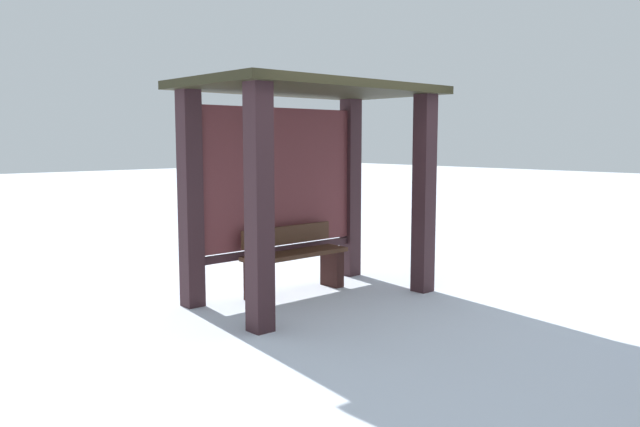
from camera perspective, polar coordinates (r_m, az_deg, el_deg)
ground_plane at (r=7.04m, az=-0.64°, el=-7.62°), size 60.00×60.00×0.00m
bus_shelter at (r=6.95m, az=-1.55°, el=5.62°), size 2.74×1.62×2.33m
bench_left_inside at (r=7.20m, az=-2.32°, el=-4.28°), size 1.32×0.34×0.76m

